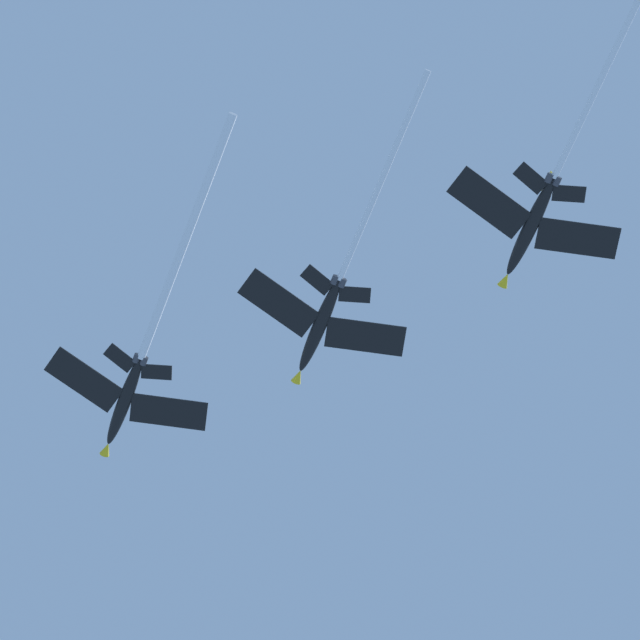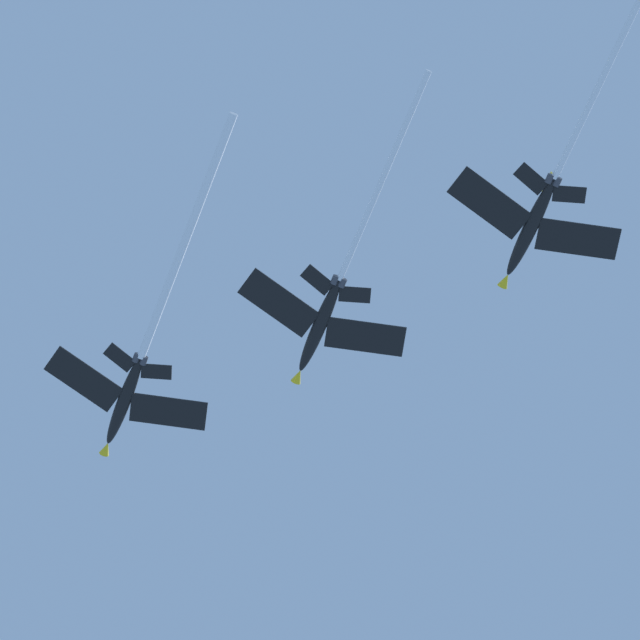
# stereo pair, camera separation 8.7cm
# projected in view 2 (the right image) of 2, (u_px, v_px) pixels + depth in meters

# --- Properties ---
(jet_lead) EXTENTS (28.49, 37.97, 7.67)m
(jet_lead) POSITION_uv_depth(u_px,v_px,m) (147.00, 340.00, 158.80)
(jet_lead) COLOR black
(jet_second) EXTENTS (25.40, 33.17, 6.72)m
(jet_second) POSITION_uv_depth(u_px,v_px,m) (333.00, 294.00, 154.83)
(jet_second) COLOR black
(jet_third) EXTENTS (27.03, 35.76, 7.74)m
(jet_third) POSITION_uv_depth(u_px,v_px,m) (550.00, 187.00, 148.91)
(jet_third) COLOR black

